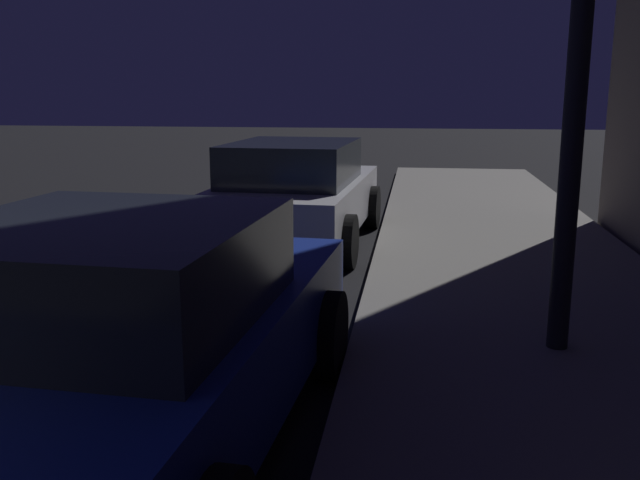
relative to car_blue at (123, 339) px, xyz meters
name	(u,v)px	position (x,y,z in m)	size (l,w,h in m)	color
car_blue	(123,339)	(0.00, 0.00, 0.00)	(2.30, 4.14, 1.43)	navy
car_silver	(296,193)	(0.00, 5.74, 0.01)	(2.17, 4.18, 1.43)	#B7B7BF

